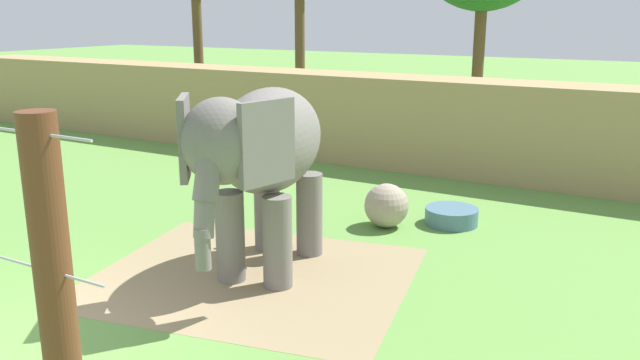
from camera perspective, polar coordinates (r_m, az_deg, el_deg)
name	(u,v)px	position (r m, az deg, el deg)	size (l,w,h in m)	color
ground_plane	(27,343)	(9.87, -24.27, -12.86)	(120.00, 120.00, 0.00)	#609342
dirt_patch	(253,276)	(11.15, -5.87, -8.36)	(5.16, 4.41, 0.01)	#937F5B
embankment_wall	(393,121)	(18.95, 6.41, 5.18)	(36.00, 1.80, 2.55)	tan
elephant	(263,152)	(10.65, -5.05, 2.44)	(2.15, 4.24, 3.18)	slate
enrichment_ball	(386,206)	(13.47, 5.83, -2.24)	(0.91, 0.91, 0.91)	gray
water_tub	(451,216)	(13.92, 11.43, -3.09)	(1.10, 1.10, 0.35)	slate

